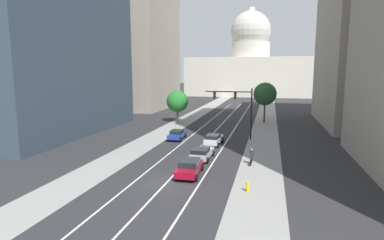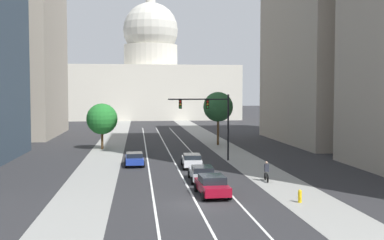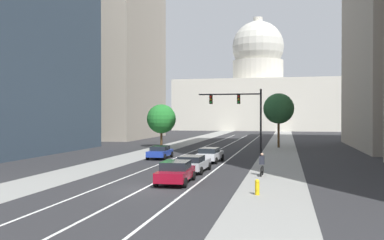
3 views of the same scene
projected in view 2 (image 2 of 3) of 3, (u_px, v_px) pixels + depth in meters
ground_plane at (164, 142)px, 70.85m from camera, size 400.00×400.00×0.00m
sidewalk_left at (110, 147)px, 64.99m from camera, size 4.25×130.00×0.01m
sidewalk_right at (220, 145)px, 66.80m from camera, size 4.25×130.00×0.01m
lane_stripe_left at (147, 156)px, 55.65m from camera, size 0.16×90.00×0.01m
lane_stripe_center at (171, 155)px, 55.98m from camera, size 0.16×90.00×0.01m
lane_stripe_right at (194, 155)px, 56.31m from camera, size 0.16×90.00×0.01m
office_tower_far_right at (349, 25)px, 70.73m from camera, size 21.09×27.44×35.55m
capitol_building at (151, 79)px, 135.60m from camera, size 49.21×22.21×34.66m
car_crimson at (212, 185)px, 33.95m from camera, size 2.26×4.62×1.49m
car_white at (192, 160)px, 46.72m from camera, size 2.13×4.59×1.42m
car_blue at (134, 159)px, 48.11m from camera, size 2.09×4.46×1.34m
car_silver at (202, 173)px, 39.43m from camera, size 2.14×4.53×1.38m
traffic_signal_mast at (211, 114)px, 51.21m from camera, size 6.73×0.39×7.31m
fire_hydrant at (300, 196)px, 31.76m from camera, size 0.26×0.35×0.91m
cyclist at (266, 172)px, 39.35m from camera, size 0.38×1.70×1.72m
street_tree_mid_right at (218, 107)px, 67.02m from camera, size 4.28×4.28×7.63m
street_tree_near_left at (102, 119)px, 62.03m from camera, size 4.11×4.11×6.09m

